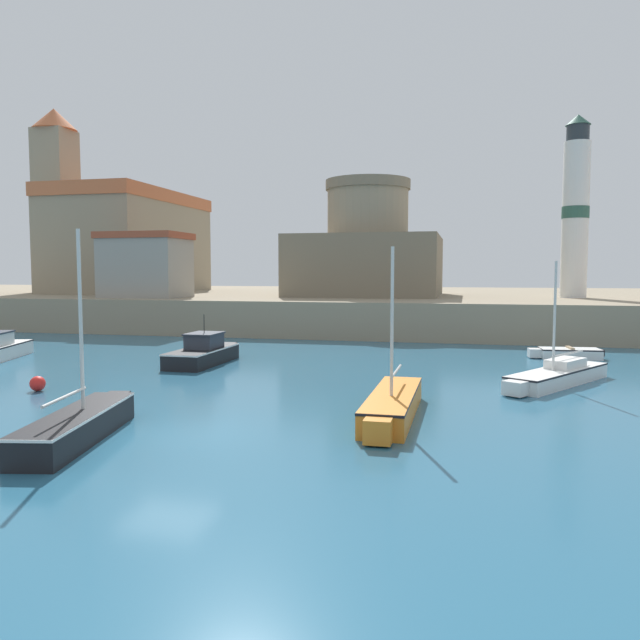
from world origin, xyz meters
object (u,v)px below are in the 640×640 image
(church, at_px, (123,237))
(fortress, at_px, (368,255))
(mooring_buoy, at_px, (38,384))
(sailboat_orange_5, at_px, (392,404))
(harbor_shed_mid_row, at_px, (146,265))
(sailboat_white_7, at_px, (558,375))
(sailboat_black_0, at_px, (79,423))
(motorboat_black_4, at_px, (204,352))
(dinghy_white_2, at_px, (567,353))
(lighthouse, at_px, (575,210))

(church, distance_m, fortress, 25.03)
(mooring_buoy, bearing_deg, church, 115.99)
(sailboat_orange_5, relative_size, harbor_shed_mid_row, 1.05)
(church, bearing_deg, sailboat_white_7, -38.62)
(sailboat_black_0, height_order, church, church)
(motorboat_black_4, relative_size, mooring_buoy, 10.33)
(sailboat_orange_5, distance_m, mooring_buoy, 13.59)
(sailboat_white_7, relative_size, fortress, 0.55)
(sailboat_orange_5, bearing_deg, dinghy_white_2, 64.25)
(lighthouse, bearing_deg, harbor_shed_mid_row, -167.65)
(dinghy_white_2, height_order, sailboat_orange_5, sailboat_orange_5)
(motorboat_black_4, distance_m, sailboat_white_7, 16.21)
(dinghy_white_2, distance_m, motorboat_black_4, 18.60)
(mooring_buoy, bearing_deg, sailboat_white_7, 17.18)
(dinghy_white_2, bearing_deg, church, 150.94)
(fortress, bearing_deg, motorboat_black_4, -100.59)
(sailboat_black_0, xyz_separation_m, church, (-22.73, 40.70, 7.38))
(dinghy_white_2, relative_size, sailboat_white_7, 0.58)
(sailboat_orange_5, xyz_separation_m, mooring_buoy, (-13.54, 1.19, -0.14))
(dinghy_white_2, relative_size, sailboat_orange_5, 0.57)
(dinghy_white_2, height_order, sailboat_white_7, sailboat_white_7)
(lighthouse, xyz_separation_m, harbor_shed_mid_row, (-32.00, -7.01, -4.16))
(sailboat_white_7, xyz_separation_m, harbor_shed_mid_row, (-27.69, 17.61, 4.60))
(motorboat_black_4, bearing_deg, fortress, 79.41)
(motorboat_black_4, relative_size, sailboat_white_7, 0.91)
(dinghy_white_2, height_order, fortress, fortress)
(lighthouse, distance_m, harbor_shed_mid_row, 33.02)
(harbor_shed_mid_row, bearing_deg, sailboat_black_0, -64.35)
(sailboat_black_0, bearing_deg, fortress, 86.98)
(dinghy_white_2, bearing_deg, fortress, 127.07)
(sailboat_orange_5, height_order, church, church)
(mooring_buoy, relative_size, church, 0.03)
(sailboat_white_7, relative_size, church, 0.37)
(fortress, bearing_deg, lighthouse, -3.21)
(motorboat_black_4, distance_m, harbor_shed_mid_row, 19.92)
(dinghy_white_2, distance_m, harbor_shed_mid_row, 31.14)
(motorboat_black_4, distance_m, sailboat_orange_5, 13.83)
(sailboat_orange_5, bearing_deg, sailboat_white_7, 51.18)
(sailboat_black_0, relative_size, harbor_shed_mid_row, 0.96)
(motorboat_black_4, height_order, mooring_buoy, motorboat_black_4)
(church, relative_size, lighthouse, 1.28)
(dinghy_white_2, xyz_separation_m, motorboat_black_4, (-17.62, -5.95, 0.25))
(motorboat_black_4, height_order, sailboat_orange_5, sailboat_orange_5)
(dinghy_white_2, bearing_deg, sailboat_orange_5, -115.75)
(dinghy_white_2, distance_m, sailboat_orange_5, 16.83)
(church, bearing_deg, mooring_buoy, -64.01)
(sailboat_black_0, height_order, sailboat_white_7, sailboat_black_0)
(church, distance_m, lighthouse, 40.96)
(sailboat_black_0, bearing_deg, motorboat_black_4, 100.07)
(harbor_shed_mid_row, bearing_deg, church, 127.19)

